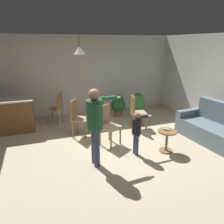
% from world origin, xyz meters
% --- Properties ---
extents(ground, '(7.68, 7.68, 0.00)m').
position_xyz_m(ground, '(0.00, 0.00, 0.00)').
color(ground, beige).
extents(wall_back, '(6.40, 0.10, 2.70)m').
position_xyz_m(wall_back, '(0.00, 3.20, 1.35)').
color(wall_back, silver).
rests_on(wall_back, ground).
extents(couch_floral, '(1.02, 1.87, 1.00)m').
position_xyz_m(couch_floral, '(2.51, -0.34, 0.33)').
color(couch_floral, slate).
rests_on(couch_floral, ground).
extents(kitchen_counter, '(1.26, 0.66, 0.95)m').
position_xyz_m(kitchen_counter, '(-2.45, 2.06, 0.48)').
color(kitchen_counter, brown).
rests_on(kitchen_counter, ground).
extents(side_table_by_couch, '(0.44, 0.44, 0.52)m').
position_xyz_m(side_table_by_couch, '(1.05, -0.43, 0.33)').
color(side_table_by_couch, olive).
rests_on(side_table_by_couch, ground).
extents(person_adult, '(0.79, 0.51, 1.62)m').
position_xyz_m(person_adult, '(-0.65, -0.44, 1.01)').
color(person_adult, '#384260').
rests_on(person_adult, ground).
extents(person_child, '(0.53, 0.31, 1.01)m').
position_xyz_m(person_child, '(0.32, -0.33, 0.63)').
color(person_child, '#384260').
rests_on(person_child, ground).
extents(dining_chair_by_counter, '(0.58, 0.58, 1.00)m').
position_xyz_m(dining_chair_by_counter, '(-0.71, 1.16, 0.55)').
color(dining_chair_by_counter, olive).
rests_on(dining_chair_by_counter, ground).
extents(dining_chair_near_wall, '(0.58, 0.58, 1.00)m').
position_xyz_m(dining_chair_near_wall, '(-0.12, 0.40, 0.55)').
color(dining_chair_near_wall, olive).
rests_on(dining_chair_near_wall, ground).
extents(dining_chair_centre_back, '(0.58, 0.58, 1.00)m').
position_xyz_m(dining_chair_centre_back, '(-1.18, 2.23, 0.55)').
color(dining_chair_centre_back, olive).
rests_on(dining_chair_centre_back, ground).
extents(dining_chair_spare, '(0.48, 0.48, 1.00)m').
position_xyz_m(dining_chair_spare, '(0.99, 1.09, 0.55)').
color(dining_chair_spare, olive).
rests_on(dining_chair_spare, ground).
extents(potted_plant_corner, '(0.49, 0.49, 0.75)m').
position_xyz_m(potted_plant_corner, '(0.90, 2.33, 0.42)').
color(potted_plant_corner, brown).
rests_on(potted_plant_corner, ground).
extents(potted_plant_by_wall, '(0.54, 0.54, 0.82)m').
position_xyz_m(potted_plant_by_wall, '(1.52, 2.11, 0.45)').
color(potted_plant_by_wall, '#4C4742').
rests_on(potted_plant_by_wall, ground).
extents(spare_remote_on_table, '(0.13, 0.11, 0.04)m').
position_xyz_m(spare_remote_on_table, '(1.04, -0.40, 0.54)').
color(spare_remote_on_table, white).
rests_on(spare_remote_on_table, side_table_by_couch).
extents(ceiling_light_pendant, '(0.32, 0.32, 0.55)m').
position_xyz_m(ceiling_light_pendant, '(-0.51, 1.59, 2.25)').
color(ceiling_light_pendant, silver).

